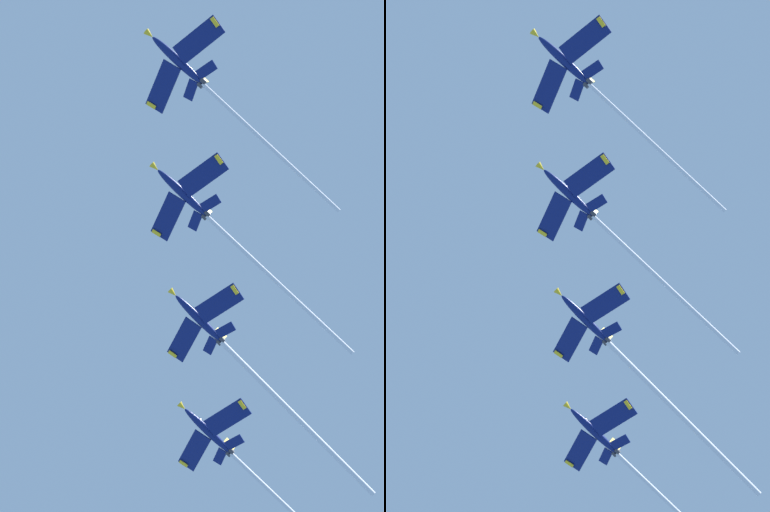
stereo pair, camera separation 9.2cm
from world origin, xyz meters
TOP-DOWN VIEW (x-y plane):
  - jet_lead at (25.35, 15.30)m, footprint 38.83×20.31m
  - jet_second at (44.94, 27.20)m, footprint 42.36×21.13m
  - jet_third at (68.40, 37.49)m, footprint 45.10×21.48m
  - jet_fourth at (83.71, 48.95)m, footprint 43.97×22.05m

SIDE VIEW (x-z plane):
  - jet_fourth at x=83.71m, z-range 128.30..152.09m
  - jet_third at x=68.40m, z-range 133.76..159.10m
  - jet_second at x=44.94m, z-range 144.16..166.35m
  - jet_lead at x=25.35m, z-range 152.49..174.31m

